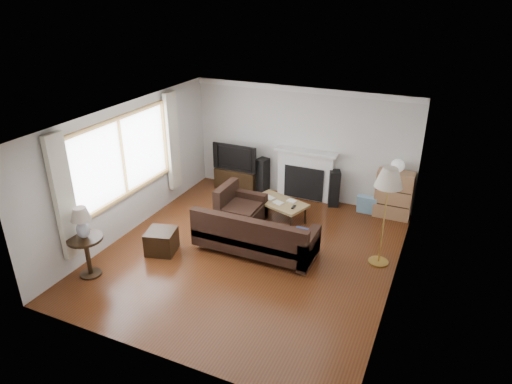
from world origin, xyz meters
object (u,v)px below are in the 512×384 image
at_px(tv_stand, 237,179).
at_px(bookshelf, 394,195).
at_px(side_table, 88,256).
at_px(sectional_sofa, 255,233).
at_px(floor_lamp, 384,218).
at_px(coffee_table, 279,211).

distance_m(tv_stand, bookshelf, 3.58).
bearing_deg(tv_stand, side_table, -99.27).
distance_m(sectional_sofa, floor_lamp, 2.24).
height_order(tv_stand, side_table, side_table).
height_order(floor_lamp, side_table, floor_lamp).
distance_m(sectional_sofa, coffee_table, 1.32).
relative_size(bookshelf, sectional_sofa, 0.42).
height_order(tv_stand, coffee_table, tv_stand).
height_order(sectional_sofa, side_table, sectional_sofa).
height_order(bookshelf, floor_lamp, floor_lamp).
relative_size(bookshelf, floor_lamp, 0.56).
relative_size(bookshelf, side_table, 1.40).
height_order(bookshelf, sectional_sofa, bookshelf).
bearing_deg(floor_lamp, bookshelf, 92.58).
xyz_separation_m(tv_stand, floor_lamp, (3.66, -1.84, 0.64)).
bearing_deg(sectional_sofa, coffee_table, 92.17).
relative_size(sectional_sofa, side_table, 3.31).
xyz_separation_m(tv_stand, coffee_table, (1.49, -1.08, -0.03)).
bearing_deg(sectional_sofa, side_table, -141.26).
height_order(coffee_table, floor_lamp, floor_lamp).
height_order(sectional_sofa, floor_lamp, floor_lamp).
xyz_separation_m(sectional_sofa, floor_lamp, (2.11, 0.55, 0.51)).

